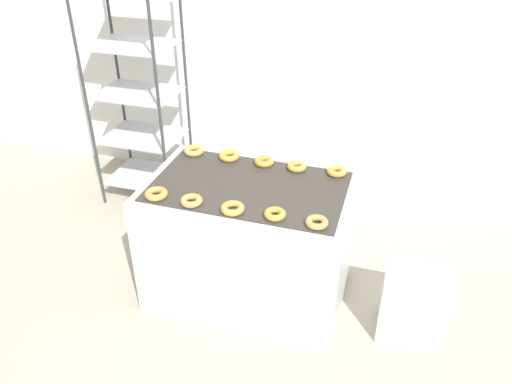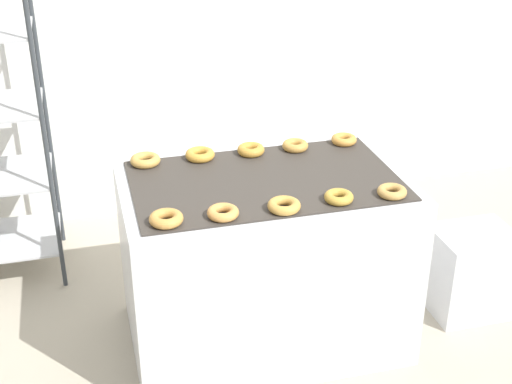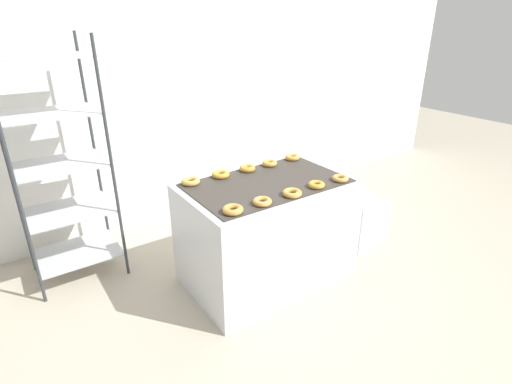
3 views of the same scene
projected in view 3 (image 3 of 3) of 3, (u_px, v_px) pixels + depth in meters
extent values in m
plane|color=#B2A893|center=(320.00, 321.00, 2.84)|extent=(14.00, 14.00, 0.00)
cube|color=white|center=(179.00, 82.00, 3.88)|extent=(8.00, 0.05, 2.80)
cube|color=silver|center=(267.00, 232.00, 3.16)|extent=(1.27, 0.80, 0.84)
cube|color=#38332D|center=(267.00, 183.00, 2.99)|extent=(1.16, 0.70, 0.01)
cube|color=#262628|center=(332.00, 219.00, 3.00)|extent=(0.12, 0.07, 0.10)
cylinder|color=#33383D|center=(16.00, 187.00, 2.66)|extent=(0.02, 0.02, 1.89)
cylinder|color=#33383D|center=(112.00, 168.00, 2.99)|extent=(0.02, 0.02, 1.89)
cylinder|color=#33383D|center=(8.00, 166.00, 3.04)|extent=(0.02, 0.02, 1.89)
cylinder|color=#33383D|center=(95.00, 151.00, 3.37)|extent=(0.02, 0.02, 1.89)
cube|color=#B7BABF|center=(78.00, 252.00, 3.32)|extent=(0.64, 0.50, 0.01)
cube|color=#B7BABF|center=(69.00, 211.00, 3.16)|extent=(0.64, 0.50, 0.01)
cube|color=#B7BABF|center=(59.00, 165.00, 3.01)|extent=(0.64, 0.50, 0.01)
cube|color=#B7BABF|center=(48.00, 114.00, 2.85)|extent=(0.64, 0.50, 0.01)
cube|color=#B7BABF|center=(36.00, 56.00, 2.69)|extent=(0.64, 0.50, 0.01)
cube|color=silver|center=(362.00, 221.00, 3.76)|extent=(0.39, 0.33, 0.45)
torus|color=#C68D41|center=(233.00, 210.00, 2.52)|extent=(0.13, 0.13, 0.04)
torus|color=#D39248|center=(262.00, 202.00, 2.64)|extent=(0.13, 0.13, 0.04)
torus|color=gold|center=(293.00, 193.00, 2.76)|extent=(0.14, 0.14, 0.04)
torus|color=#BA9036|center=(317.00, 185.00, 2.90)|extent=(0.12, 0.12, 0.04)
torus|color=tan|center=(340.00, 178.00, 3.01)|extent=(0.12, 0.12, 0.04)
torus|color=gold|center=(191.00, 181.00, 2.95)|extent=(0.14, 0.14, 0.04)
torus|color=gold|center=(221.00, 174.00, 3.08)|extent=(0.14, 0.14, 0.04)
torus|color=#C18B35|center=(247.00, 168.00, 3.20)|extent=(0.13, 0.13, 0.04)
torus|color=#C48F41|center=(270.00, 163.00, 3.32)|extent=(0.13, 0.13, 0.04)
torus|color=gold|center=(292.00, 157.00, 3.46)|extent=(0.12, 0.12, 0.04)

